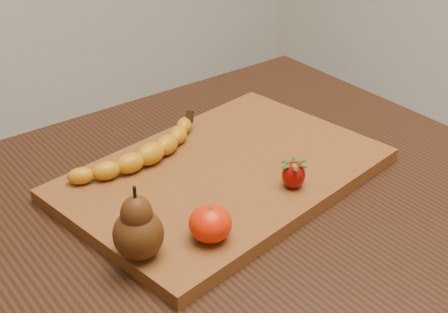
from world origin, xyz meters
TOP-DOWN VIEW (x-y plane):
  - table at (0.00, 0.00)m, footprint 1.00×0.70m
  - cutting_board at (0.09, 0.03)m, footprint 0.49×0.36m
  - banana at (0.02, 0.11)m, footprint 0.21×0.09m
  - pear at (-0.10, -0.06)m, footprint 0.06×0.06m
  - mandarin at (-0.02, -0.09)m, footprint 0.07×0.07m
  - strawberry at (0.14, -0.06)m, footprint 0.04×0.04m

SIDE VIEW (x-z plane):
  - table at x=0.00m, z-range 0.28..1.04m
  - cutting_board at x=0.09m, z-range 0.76..0.78m
  - banana at x=0.02m, z-range 0.78..0.81m
  - strawberry at x=0.14m, z-range 0.78..0.82m
  - mandarin at x=-0.02m, z-range 0.78..0.82m
  - pear at x=-0.10m, z-range 0.78..0.87m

